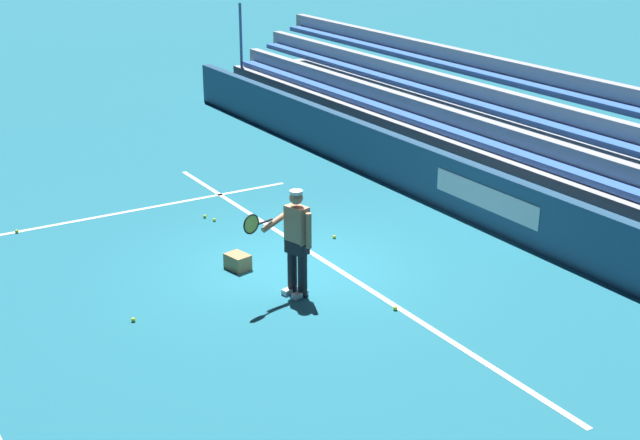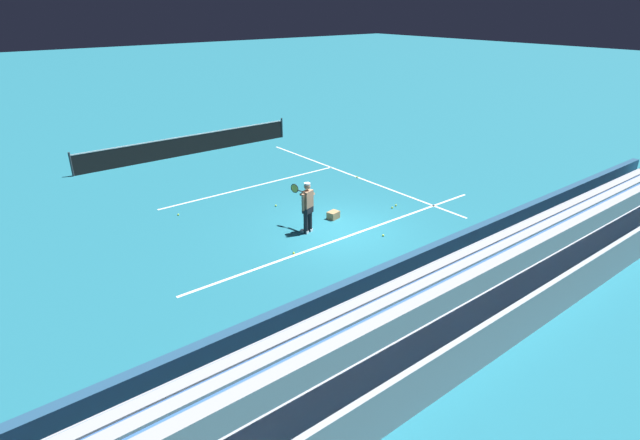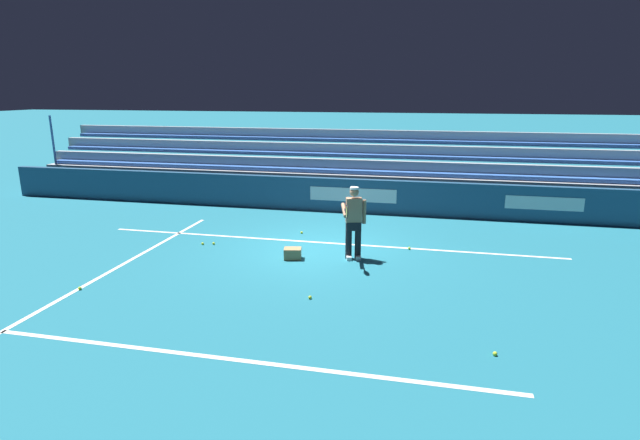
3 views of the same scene
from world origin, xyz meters
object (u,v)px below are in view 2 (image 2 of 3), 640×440
object	(u,v)px
tennis_ball_near_player	(383,235)
tennis_ball_midcourt	(276,206)
tennis_ball_stray_back	(396,205)
ball_box_cardboard	(333,215)
tennis_ball_on_baseline	(357,177)
tennis_ball_toward_net	(294,253)
tennis_net	(190,145)
tennis_ball_by_box	(392,208)
tennis_ball_far_right	(178,215)
tennis_player	(307,207)

from	to	relation	value
tennis_ball_near_player	tennis_ball_midcourt	xyz separation A→B (m)	(-1.29, 4.31, 0.00)
tennis_ball_near_player	tennis_ball_stray_back	bearing A→B (deg)	35.06
ball_box_cardboard	tennis_ball_on_baseline	bearing A→B (deg)	37.17
tennis_ball_toward_net	tennis_net	xyz separation A→B (m)	(2.23, 11.91, 0.46)
tennis_ball_by_box	tennis_ball_far_right	bearing A→B (deg)	146.58
tennis_ball_on_baseline	tennis_ball_stray_back	bearing A→B (deg)	-107.87
tennis_ball_near_player	tennis_ball_midcourt	distance (m)	4.50
tennis_ball_midcourt	tennis_ball_far_right	bearing A→B (deg)	155.86
tennis_ball_near_player	tennis_ball_stray_back	xyz separation A→B (m)	(2.23, 1.56, 0.00)
tennis_player	ball_box_cardboard	bearing A→B (deg)	13.26
tennis_ball_midcourt	tennis_ball_on_baseline	xyz separation A→B (m)	(4.59, 0.57, 0.00)
ball_box_cardboard	tennis_ball_near_player	bearing A→B (deg)	-80.98
tennis_ball_toward_net	tennis_ball_stray_back	distance (m)	5.27
tennis_ball_toward_net	tennis_ball_stray_back	size ratio (longest dim) A/B	1.00
tennis_ball_near_player	tennis_ball_by_box	xyz separation A→B (m)	(1.96, 1.49, 0.00)
tennis_player	ball_box_cardboard	distance (m)	1.61
tennis_ball_by_box	tennis_ball_stray_back	world-z (taller)	same
tennis_ball_far_right	tennis_ball_toward_net	size ratio (longest dim) A/B	1.00
tennis_ball_far_right	tennis_net	xyz separation A→B (m)	(3.73, 6.96, 0.46)
ball_box_cardboard	tennis_ball_by_box	distance (m)	2.38
tennis_ball_toward_net	tennis_ball_midcourt	bearing A→B (deg)	64.23
tennis_ball_by_box	tennis_net	bearing A→B (deg)	103.63
tennis_player	tennis_ball_far_right	distance (m)	4.90
tennis_ball_on_baseline	ball_box_cardboard	bearing A→B (deg)	-142.83
tennis_player	tennis_ball_stray_back	distance (m)	4.05
tennis_player	tennis_ball_toward_net	xyz separation A→B (m)	(-1.27, -1.00, -0.86)
tennis_ball_by_box	tennis_ball_midcourt	bearing A→B (deg)	139.03
tennis_ball_stray_back	tennis_ball_near_player	bearing A→B (deg)	-144.94
tennis_ball_toward_net	tennis_net	world-z (taller)	tennis_net
tennis_player	tennis_ball_on_baseline	size ratio (longest dim) A/B	25.98
tennis_ball_on_baseline	tennis_net	distance (m)	8.83
ball_box_cardboard	tennis_ball_stray_back	size ratio (longest dim) A/B	6.06
ball_box_cardboard	tennis_ball_near_player	xyz separation A→B (m)	(0.34, -2.12, -0.10)
tennis_ball_midcourt	tennis_ball_far_right	xyz separation A→B (m)	(-3.20, 1.44, 0.00)
ball_box_cardboard	tennis_ball_by_box	world-z (taller)	ball_box_cardboard
tennis_ball_midcourt	tennis_net	bearing A→B (deg)	86.38
tennis_ball_near_player	tennis_ball_far_right	size ratio (longest dim) A/B	1.00
ball_box_cardboard	tennis_ball_stray_back	bearing A→B (deg)	-12.29
tennis_ball_midcourt	tennis_ball_far_right	distance (m)	3.51
tennis_ball_on_baseline	tennis_net	size ratio (longest dim) A/B	0.01
tennis_player	tennis_ball_midcourt	world-z (taller)	tennis_player
tennis_ball_stray_back	tennis_net	size ratio (longest dim) A/B	0.01
ball_box_cardboard	tennis_ball_toward_net	xyz separation A→B (m)	(-2.65, -1.32, -0.10)
ball_box_cardboard	tennis_ball_toward_net	distance (m)	2.97
tennis_ball_stray_back	tennis_ball_on_baseline	size ratio (longest dim) A/B	1.00
tennis_ball_midcourt	tennis_ball_on_baseline	world-z (taller)	same
tennis_ball_by_box	tennis_ball_on_baseline	xyz separation A→B (m)	(1.34, 3.39, 0.00)
tennis_ball_toward_net	tennis_player	bearing A→B (deg)	38.24
tennis_ball_toward_net	tennis_ball_stray_back	world-z (taller)	same
tennis_ball_by_box	tennis_net	distance (m)	11.55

